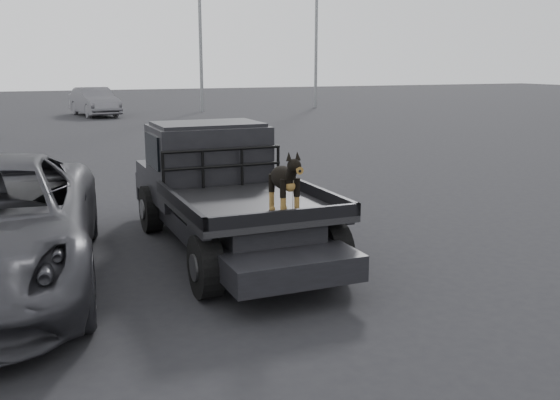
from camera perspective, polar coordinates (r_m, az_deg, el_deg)
name	(u,v)px	position (r m, az deg, el deg)	size (l,w,h in m)	color
ground	(334,284)	(7.89, 4.98, -7.66)	(120.00, 120.00, 0.00)	black
flatbed_ute	(228,220)	(9.14, -4.79, -1.82)	(2.00, 5.40, 0.92)	black
ute_cab	(208,150)	(9.86, -6.60, 4.52)	(1.72, 1.30, 0.88)	black
headache_rack	(223,168)	(9.18, -5.26, 2.92)	(1.80, 0.08, 0.55)	black
dog	(284,183)	(7.51, 0.37, 1.58)	(0.32, 0.60, 0.74)	black
distant_car_a	(95,102)	(34.10, -16.60, 8.61)	(1.55, 4.45, 1.47)	#545359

